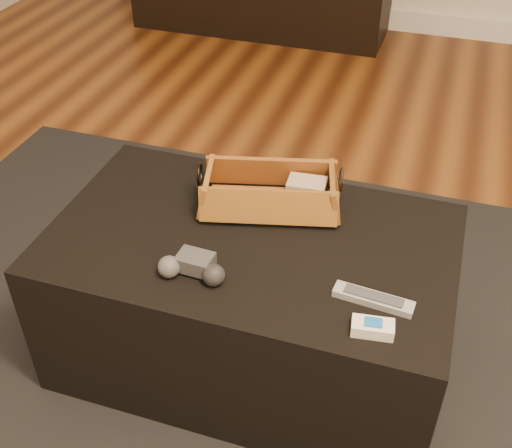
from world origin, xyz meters
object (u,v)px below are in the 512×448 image
(ottoman, at_px, (251,298))
(game_controller, at_px, (193,267))
(tv_remote, at_px, (262,202))
(cream_gadget, at_px, (373,328))
(silver_remote, at_px, (373,299))
(wicker_basket, at_px, (270,193))

(ottoman, height_order, game_controller, game_controller)
(tv_remote, bearing_deg, cream_gadget, -64.55)
(silver_remote, bearing_deg, game_controller, -173.81)
(ottoman, xyz_separation_m, silver_remote, (0.32, -0.13, 0.22))
(ottoman, bearing_deg, silver_remote, -21.95)
(wicker_basket, bearing_deg, ottoman, -92.85)
(game_controller, bearing_deg, tv_remote, 76.08)
(ottoman, relative_size, game_controller, 6.23)
(wicker_basket, height_order, game_controller, wicker_basket)
(tv_remote, distance_m, cream_gadget, 0.48)
(wicker_basket, bearing_deg, tv_remote, -128.89)
(silver_remote, bearing_deg, tv_remote, 143.24)
(ottoman, xyz_separation_m, tv_remote, (-0.01, 0.12, 0.23))
(silver_remote, bearing_deg, ottoman, 158.05)
(game_controller, height_order, silver_remote, game_controller)
(game_controller, bearing_deg, silver_remote, 6.19)
(ottoman, height_order, silver_remote, silver_remote)
(wicker_basket, height_order, cream_gadget, wicker_basket)
(game_controller, distance_m, cream_gadget, 0.42)
(silver_remote, height_order, cream_gadget, cream_gadget)
(wicker_basket, bearing_deg, game_controller, -105.62)
(ottoman, distance_m, cream_gadget, 0.46)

